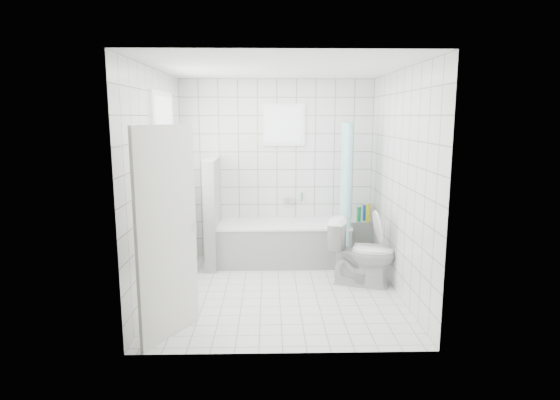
{
  "coord_description": "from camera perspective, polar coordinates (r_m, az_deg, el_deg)",
  "views": [
    {
      "loc": [
        -0.12,
        -5.34,
        2.07
      ],
      "look_at": [
        0.02,
        0.35,
        1.05
      ],
      "focal_mm": 30.0,
      "sensor_mm": 36.0,
      "label": 1
    }
  ],
  "objects": [
    {
      "name": "shower_curtain",
      "position": [
        6.47,
        8.15,
        1.44
      ],
      "size": [
        0.14,
        0.48,
        1.78
      ],
      "primitive_type": null,
      "color": "#46CDC7",
      "rests_on": "curtain_rod"
    },
    {
      "name": "ledge_bottles",
      "position": [
        6.96,
        10.22,
        -1.59
      ],
      "size": [
        0.2,
        0.17,
        0.27
      ],
      "color": "blue",
      "rests_on": "tiled_ledge"
    },
    {
      "name": "window_sill",
      "position": [
        5.89,
        -13.02,
        -1.96
      ],
      "size": [
        0.18,
        1.02,
        0.08
      ],
      "primitive_type": "cube",
      "color": "white",
      "rests_on": "wall_left"
    },
    {
      "name": "partition_wall",
      "position": [
        6.6,
        -8.18,
        -1.49
      ],
      "size": [
        0.15,
        0.85,
        1.5
      ],
      "primitive_type": "cube",
      "color": "white",
      "rests_on": "ground"
    },
    {
      "name": "toilet",
      "position": [
        5.91,
        9.96,
        -6.32
      ],
      "size": [
        0.91,
        0.68,
        0.82
      ],
      "primitive_type": "imported",
      "rotation": [
        0.0,
        0.0,
        1.26
      ],
      "color": "white",
      "rests_on": "ground"
    },
    {
      "name": "door",
      "position": [
        4.45,
        -13.57,
        -4.06
      ],
      "size": [
        0.42,
        0.72,
        2.0
      ],
      "primitive_type": "cube",
      "rotation": [
        0.0,
        0.0,
        -0.5
      ],
      "color": "silver",
      "rests_on": "ground"
    },
    {
      "name": "tiled_ledge",
      "position": [
        7.09,
        9.88,
        -4.66
      ],
      "size": [
        0.4,
        0.24,
        0.55
      ],
      "primitive_type": "cube",
      "color": "white",
      "rests_on": "ground"
    },
    {
      "name": "sill_bottles",
      "position": [
        5.83,
        -13.03,
        -0.49
      ],
      "size": [
        0.18,
        0.7,
        0.3
      ],
      "color": "silver",
      "rests_on": "window_sill"
    },
    {
      "name": "window_back",
      "position": [
        6.8,
        0.48,
        9.15
      ],
      "size": [
        0.5,
        0.01,
        0.5
      ],
      "primitive_type": "cube",
      "color": "white",
      "rests_on": "wall_back"
    },
    {
      "name": "ground",
      "position": [
        5.73,
        -0.1,
        -11.02
      ],
      "size": [
        3.0,
        3.0,
        0.0
      ],
      "primitive_type": "plane",
      "color": "white",
      "rests_on": "ground"
    },
    {
      "name": "window_left",
      "position": [
        5.79,
        -13.75,
        5.22
      ],
      "size": [
        0.01,
        0.9,
        1.4
      ],
      "primitive_type": "cube",
      "color": "white",
      "rests_on": "wall_left"
    },
    {
      "name": "wall_left",
      "position": [
        5.55,
        -14.73,
        1.84
      ],
      "size": [
        0.02,
        3.0,
        2.6
      ],
      "primitive_type": "cube",
      "color": "white",
      "rests_on": "ground"
    },
    {
      "name": "wall_front",
      "position": [
        3.92,
        0.39,
        -1.18
      ],
      "size": [
        2.8,
        0.02,
        2.6
      ],
      "primitive_type": "cube",
      "color": "white",
      "rests_on": "ground"
    },
    {
      "name": "tub_faucet",
      "position": [
        6.92,
        1.17,
        -0.0
      ],
      "size": [
        0.18,
        0.06,
        0.06
      ],
      "primitive_type": "cube",
      "color": "silver",
      "rests_on": "wall_back"
    },
    {
      "name": "bathtub",
      "position": [
        6.71,
        0.43,
        -5.22
      ],
      "size": [
        1.85,
        0.77,
        0.58
      ],
      "color": "white",
      "rests_on": "ground"
    },
    {
      "name": "wall_back",
      "position": [
        6.88,
        -0.38,
        3.74
      ],
      "size": [
        2.8,
        0.02,
        2.6
      ],
      "primitive_type": "cube",
      "color": "white",
      "rests_on": "ground"
    },
    {
      "name": "wall_right",
      "position": [
        5.6,
        14.37,
        1.94
      ],
      "size": [
        0.02,
        3.0,
        2.6
      ],
      "primitive_type": "cube",
      "color": "white",
      "rests_on": "ground"
    },
    {
      "name": "curtain_rod",
      "position": [
        6.53,
        8.16,
        9.45
      ],
      "size": [
        0.02,
        0.8,
        0.02
      ],
      "primitive_type": "cylinder",
      "rotation": [
        1.57,
        0.0,
        0.0
      ],
      "color": "silver",
      "rests_on": "wall_back"
    },
    {
      "name": "ceiling",
      "position": [
        5.37,
        -0.1,
        15.83
      ],
      "size": [
        3.0,
        3.0,
        0.0
      ],
      "primitive_type": "plane",
      "rotation": [
        3.14,
        0.0,
        0.0
      ],
      "color": "white",
      "rests_on": "ground"
    }
  ]
}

